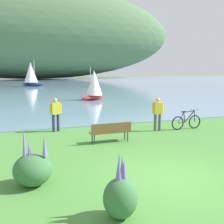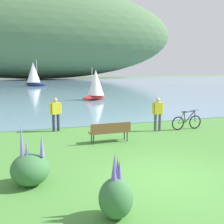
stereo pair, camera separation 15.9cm
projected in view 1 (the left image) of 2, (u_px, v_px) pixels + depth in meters
ground_plane at (169, 178)px, 8.12m from camera, size 200.00×200.00×0.00m
bay_water at (38, 85)px, 52.67m from camera, size 180.00×80.00×0.04m
distant_hillside at (34, 32)px, 78.71m from camera, size 83.68×28.00×26.59m
park_bench_near_camera at (111, 131)px, 11.94m from camera, size 1.81×0.51×0.88m
bicycle_leaning_near_bench at (186, 122)px, 14.55m from camera, size 1.77×0.10×1.01m
person_at_shoreline at (56, 112)px, 13.96m from camera, size 0.60×0.28×1.71m
person_on_the_grass at (158, 112)px, 14.07m from camera, size 0.61×0.26×1.71m
echium_bush_beside_closest at (120, 196)px, 5.90m from camera, size 0.75×0.75×1.41m
echium_bush_mid_cluster at (33, 169)px, 7.55m from camera, size 1.06×1.06×1.71m
sailboat_mid_bay at (31, 74)px, 48.23m from camera, size 3.94×3.08×4.54m
sailboat_toward_hillside at (94, 85)px, 27.45m from camera, size 2.82×2.17×3.23m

